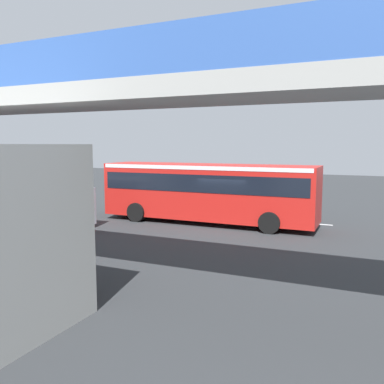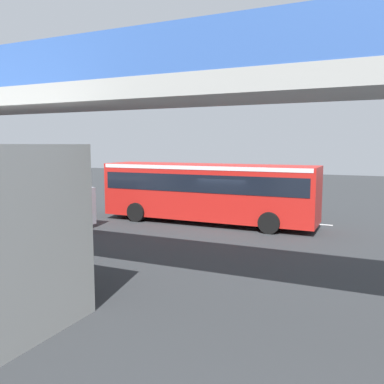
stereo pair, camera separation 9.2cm
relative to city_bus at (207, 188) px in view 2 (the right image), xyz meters
name	(u,v)px [view 2 (the right image)]	position (x,y,z in m)	size (l,w,h in m)	color
ground	(227,226)	(-1.25, 0.33, -1.88)	(80.00, 80.00, 0.00)	#2D3033
city_bus	(207,188)	(0.00, 0.00, 0.00)	(11.54, 2.85, 3.15)	red
parked_van	(46,204)	(7.12, 4.38, -0.70)	(4.80, 2.17, 2.05)	#B7BCC6
traffic_sign	(166,179)	(4.63, -3.95, 0.01)	(0.08, 0.60, 2.80)	slate
lane_dash_leftmost	(313,224)	(-5.25, -2.05, -1.88)	(2.00, 0.20, 0.01)	silver
lane_dash_left	(241,218)	(-1.25, -2.05, -1.88)	(2.00, 0.20, 0.01)	silver
lane_dash_centre	(178,213)	(2.75, -2.05, -1.88)	(2.00, 0.20, 0.01)	silver
pedestrian_overpass	(105,114)	(-1.25, 10.52, 3.15)	(24.98, 2.60, 6.84)	#9E9E99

